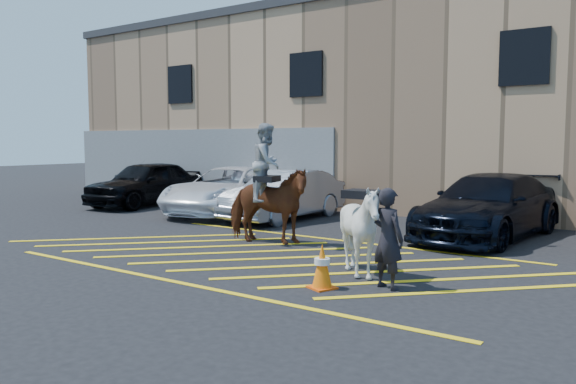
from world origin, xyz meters
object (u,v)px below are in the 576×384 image
Objects in this scene: car_white_pickup at (230,190)px; mounted_bay at (267,195)px; saddled_white at (361,230)px; traffic_cone at (322,266)px; car_blue_suv at (489,206)px; handler at (388,238)px; car_silver_sedan at (285,195)px; car_black_suv at (146,183)px.

mounted_bay is (4.20, -3.63, 0.36)m from car_white_pickup.
traffic_cone is (-0.15, -1.05, -0.45)m from saddled_white.
saddled_white is at bearing -90.66° from car_blue_suv.
car_blue_suv is 5.79m from handler.
car_blue_suv is 5.43m from mounted_bay.
car_white_pickup reaches higher than car_silver_sedan.
car_white_pickup is 7.43× the size of traffic_cone.
saddled_white reaches higher than traffic_cone.
traffic_cone is at bearing -34.32° from car_black_suv.
car_black_suv is 6.27m from car_silver_sedan.
car_blue_suv is 5.37m from saddled_white.
car_white_pickup is 3.35× the size of handler.
handler is 0.59× the size of mounted_bay.
saddled_white is (-0.73, -5.32, 0.05)m from car_blue_suv.
mounted_bay is 3.77× the size of traffic_cone.
car_black_suv reaches higher than car_blue_suv.
traffic_cone is (11.30, -6.28, -0.45)m from car_black_suv.
car_silver_sedan is 7.95m from traffic_cone.
car_white_pickup is at bearing 139.16° from traffic_cone.
traffic_cone is at bearing -40.85° from mounted_bay.
saddled_white reaches higher than car_white_pickup.
handler is 4.46m from mounted_bay.
car_black_suv is at bearing -7.24° from handler.
handler is (12.16, -5.69, -0.01)m from car_black_suv.
mounted_bay is 3.62m from saddled_white.
handler reaches higher than car_silver_sedan.
car_white_pickup is 9.09m from saddled_white.
car_blue_suv is 3.28× the size of saddled_white.
car_black_suv is 13.42m from handler.
car_black_suv is 1.74× the size of mounted_bay.
mounted_bay is 4.14m from traffic_cone.
mounted_bay is 1.70× the size of saddled_white.
car_white_pickup is 5.56m from mounted_bay.
saddled_white is 1.16m from traffic_cone.
handler is 2.22× the size of traffic_cone.
handler is at bearing -27.73° from mounted_bay.
car_silver_sedan is (2.26, -0.14, -0.02)m from car_white_pickup.
car_blue_suv is 7.30× the size of traffic_cone.
handler is (5.89, -5.56, 0.07)m from car_silver_sedan.
car_white_pickup is 9.63m from traffic_cone.
car_silver_sedan reaches higher than traffic_cone.
car_white_pickup is at bearing -5.04° from car_black_suv.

